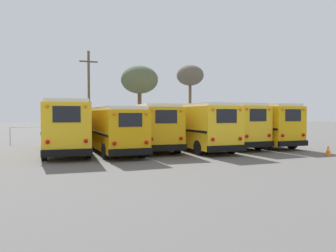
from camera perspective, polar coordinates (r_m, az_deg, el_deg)
name	(u,v)px	position (r m, az deg, el deg)	size (l,w,h in m)	color
ground_plane	(168,148)	(23.95, -0.07, -3.90)	(160.00, 160.00, 0.00)	#5B5956
school_bus_0	(66,125)	(22.20, -17.37, 0.17)	(2.97, 9.81, 3.32)	yellow
school_bus_1	(112,128)	(21.72, -9.73, -0.32)	(2.59, 9.41, 2.94)	#E5A00C
school_bus_2	(145,125)	(24.30, -4.01, 0.21)	(3.07, 11.06, 3.13)	#EAAA0F
school_bus_3	(189,125)	(23.81, 3.65, 0.22)	(2.70, 10.55, 3.19)	yellow
school_bus_4	(218,124)	(25.80, 8.70, 0.43)	(3.03, 9.79, 3.24)	yellow
school_bus_5	(250,123)	(27.19, 14.07, 0.45)	(2.53, 9.93, 3.22)	#EAAA0F
utility_pole	(89,93)	(34.22, -13.62, 5.61)	(1.80, 0.25, 8.87)	brown
bare_tree_0	(190,76)	(44.63, 3.87, 8.66)	(3.66, 3.66, 9.11)	brown
bare_tree_1	(140,80)	(37.45, -4.98, 7.94)	(4.19, 4.19, 7.96)	brown
fence_line	(139,130)	(31.13, -4.99, -0.71)	(22.27, 0.06, 1.42)	#939399
traffic_cone	(328,150)	(21.98, 26.12, -3.82)	(0.36, 0.36, 0.63)	orange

